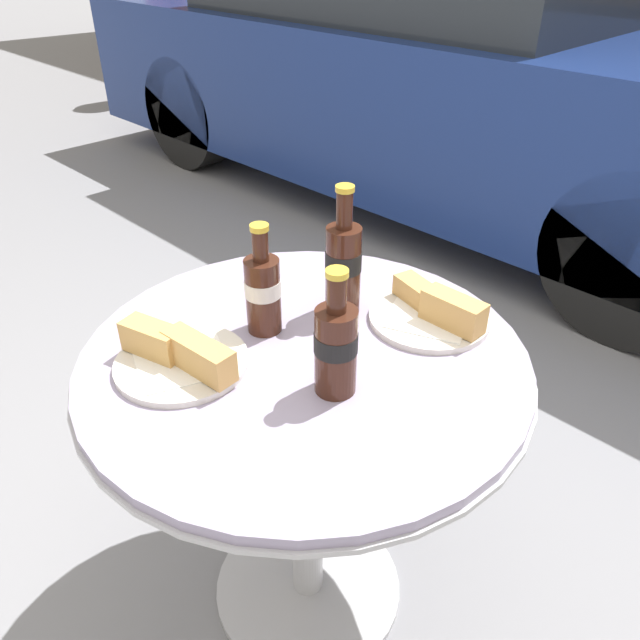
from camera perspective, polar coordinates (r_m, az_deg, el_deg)
name	(u,v)px	position (r m, az deg, el deg)	size (l,w,h in m)	color
ground_plane	(308,588)	(1.61, -1.09, -23.28)	(30.00, 30.00, 0.00)	gray
bistro_table	(305,416)	(1.20, -1.36, -8.76)	(0.81, 0.81, 0.69)	#B7B7BC
cola_bottle_left	(343,265)	(1.17, 2.14, 5.09)	(0.07, 0.07, 0.26)	#3D1E14
cola_bottle_right	(336,346)	(0.97, 1.46, -2.36)	(0.07, 0.07, 0.22)	#3D1E14
cola_bottle_center	(264,290)	(1.13, -5.11, 2.77)	(0.07, 0.07, 0.21)	#3D1E14
lunch_plate_near	(180,355)	(1.08, -12.69, -3.18)	(0.23, 0.23, 0.07)	silver
lunch_plate_far	(433,312)	(1.20, 10.33, 0.75)	(0.23, 0.23, 0.07)	silver
parked_car	(451,65)	(3.67, 11.92, 21.84)	(4.39, 1.83, 1.42)	navy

